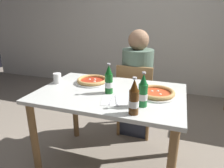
% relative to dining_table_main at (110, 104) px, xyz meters
% --- Properties ---
extents(ground_plane, '(8.00, 8.00, 0.00)m').
position_rel_dining_table_main_xyz_m(ground_plane, '(0.00, 0.00, -0.64)').
color(ground_plane, gray).
extents(back_wall_tiled, '(7.00, 0.10, 2.60)m').
position_rel_dining_table_main_xyz_m(back_wall_tiled, '(0.00, 2.20, 0.66)').
color(back_wall_tiled, silver).
rests_on(back_wall_tiled, ground_plane).
extents(dining_table_main, '(1.20, 0.80, 0.75)m').
position_rel_dining_table_main_xyz_m(dining_table_main, '(0.00, 0.00, 0.00)').
color(dining_table_main, silver).
rests_on(dining_table_main, ground_plane).
extents(chair_behind_table, '(0.40, 0.40, 0.85)m').
position_rel_dining_table_main_xyz_m(chair_behind_table, '(0.09, 0.61, -0.15)').
color(chair_behind_table, olive).
rests_on(chair_behind_table, ground_plane).
extents(diner_seated, '(0.34, 0.34, 1.21)m').
position_rel_dining_table_main_xyz_m(diner_seated, '(0.09, 0.66, -0.05)').
color(diner_seated, '#2D3342').
rests_on(diner_seated, ground_plane).
extents(pizza_margherita_near, '(0.31, 0.31, 0.04)m').
position_rel_dining_table_main_xyz_m(pizza_margherita_near, '(-0.23, 0.16, 0.14)').
color(pizza_margherita_near, white).
rests_on(pizza_margherita_near, dining_table_main).
extents(pizza_marinara_far, '(0.31, 0.31, 0.04)m').
position_rel_dining_table_main_xyz_m(pizza_marinara_far, '(0.37, 0.04, 0.14)').
color(pizza_marinara_far, white).
rests_on(pizza_marinara_far, dining_table_main).
extents(beer_bottle_left, '(0.07, 0.07, 0.25)m').
position_rel_dining_table_main_xyz_m(beer_bottle_left, '(0.00, -0.03, 0.22)').
color(beer_bottle_left, '#14591E').
rests_on(beer_bottle_left, dining_table_main).
extents(beer_bottle_center, '(0.07, 0.07, 0.25)m').
position_rel_dining_table_main_xyz_m(beer_bottle_center, '(0.27, -0.32, 0.22)').
color(beer_bottle_center, '#512D0F').
rests_on(beer_bottle_center, dining_table_main).
extents(beer_bottle_right, '(0.07, 0.07, 0.25)m').
position_rel_dining_table_main_xyz_m(beer_bottle_right, '(0.30, -0.19, 0.22)').
color(beer_bottle_right, '#196B2D').
rests_on(beer_bottle_right, dining_table_main).
extents(napkin_with_cutlery, '(0.22, 0.22, 0.01)m').
position_rel_dining_table_main_xyz_m(napkin_with_cutlery, '(0.09, -0.17, 0.12)').
color(napkin_with_cutlery, white).
rests_on(napkin_with_cutlery, dining_table_main).
extents(paper_cup, '(0.07, 0.07, 0.09)m').
position_rel_dining_table_main_xyz_m(paper_cup, '(-0.53, 0.05, 0.16)').
color(paper_cup, white).
rests_on(paper_cup, dining_table_main).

